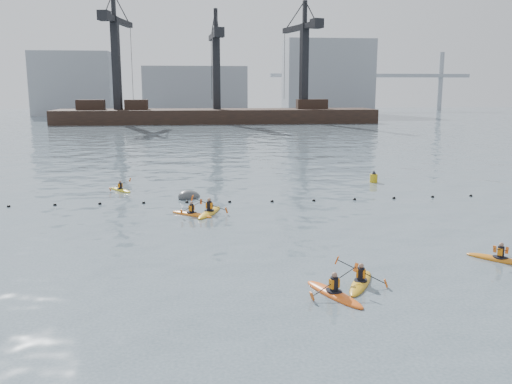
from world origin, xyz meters
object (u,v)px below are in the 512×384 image
Objects in this scene: kayaker_0 at (334,293)px; kayaker_4 at (500,259)px; kayaker_5 at (120,189)px; kayaker_1 at (361,282)px; mooring_buoy at (189,198)px; kayaker_3 at (209,212)px; nav_buoy at (374,178)px; kayaker_2 at (192,214)px.

kayaker_0 is 1.23× the size of kayaker_4.
kayaker_4 is 1.06× the size of kayaker_5.
kayaker_1 is 1.43× the size of mooring_buoy.
nav_buoy is (14.20, 10.27, 0.25)m from kayaker_3.
kayaker_0 is at bearing -102.67° from kayaker_5.
nav_buoy reaches higher than kayaker_4.
kayaker_3 reaches higher than kayaker_4.
nav_buoy is at bearing 17.59° from mooring_buoy.
kayaker_3 reaches higher than kayaker_0.
kayaker_4 is (13.34, -11.11, -0.01)m from kayaker_3.
kayaker_3 is at bearing -37.63° from kayaker_2.
kayaker_0 is 1.16× the size of kayaker_2.
kayaker_4 is at bearing -48.18° from mooring_buoy.
kayaker_1 reaches higher than kayaker_2.
kayaker_3 is 1.67× the size of mooring_buoy.
mooring_buoy is at bearing -162.41° from nav_buoy.
mooring_buoy is at bearing -91.99° from kayaker_4.
kayaker_3 is 17.53m from nav_buoy.
kayaker_2 is at bearing 146.13° from kayaker_1.
kayaker_5 is at bearing 91.17° from kayaker_0.
kayaker_3 is 3.08× the size of nav_buoy.
kayaker_0 is at bearing -120.87° from kayaker_2.
kayaker_4 is 1.24× the size of mooring_buoy.
nav_buoy is at bearing 43.77° from kayaker_0.
nav_buoy is (0.86, 21.38, 0.26)m from kayaker_4.
kayaker_5 is (-6.81, 8.66, -0.02)m from kayaker_3.
kayaker_3 is 1.43× the size of kayaker_5.
kayaker_0 reaches higher than mooring_buoy.
nav_buoy is (21.01, 1.61, 0.27)m from kayaker_5.
kayaker_5 is (-20.15, 19.77, -0.01)m from kayaker_4.
mooring_buoy is (-5.93, 19.84, -0.10)m from kayaker_0.
kayaker_3 is 17.36m from kayaker_4.
kayaker_4 is at bearing -89.47° from kayaker_2.
kayaker_4 is at bearing -92.29° from nav_buoy.
kayaker_4 is (14.47, -10.81, 0.00)m from kayaker_2.
kayaker_2 is 2.43× the size of nav_buoy.
kayaker_2 is 1.17m from kayaker_3.
kayaker_5 is at bearing 149.31° from kayaker_3.
nav_buoy is at bearing 98.55° from kayaker_1.
kayaker_3 is at bearing -83.59° from kayaker_4.
kayaker_5 is at bearing 69.65° from kayaker_2.
kayaker_5 is at bearing 147.79° from kayaker_1.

